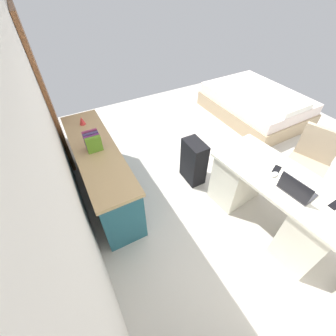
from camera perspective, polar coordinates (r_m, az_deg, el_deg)
ground_plane at (r=3.71m, az=14.93°, el=0.90°), size 5.48×5.48×0.00m
wall_back at (r=2.19m, az=-27.88°, el=6.75°), size 4.02×0.10×2.59m
door_wooden at (r=3.61m, az=-28.13°, el=15.64°), size 0.88×0.05×2.04m
desk at (r=2.85m, az=24.57°, el=-7.31°), size 1.51×0.82×0.75m
office_chair at (r=3.42m, az=31.15°, el=0.11°), size 0.59×0.59×0.94m
credenza at (r=3.03m, az=-16.31°, el=-1.02°), size 1.80×0.48×0.77m
bed at (r=4.97m, az=21.09°, el=14.70°), size 1.93×1.44×0.58m
suitcase_black at (r=3.17m, az=6.44°, el=1.60°), size 0.36×0.22×0.65m
laptop at (r=2.48m, az=29.48°, el=-4.73°), size 0.33×0.25×0.21m
computer_mouse at (r=2.59m, az=25.13°, el=-1.45°), size 0.07×0.11×0.03m
cell_phone_near_laptop at (r=2.60m, az=36.46°, el=-7.45°), size 0.07×0.14×0.01m
cell_phone_by_mouse at (r=2.67m, az=25.62°, el=-0.34°), size 0.12×0.15×0.01m
book_row at (r=2.72m, az=-18.35°, el=6.30°), size 0.15×0.17×0.21m
figurine_small at (r=3.24m, az=-20.83°, el=11.07°), size 0.08×0.08×0.11m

